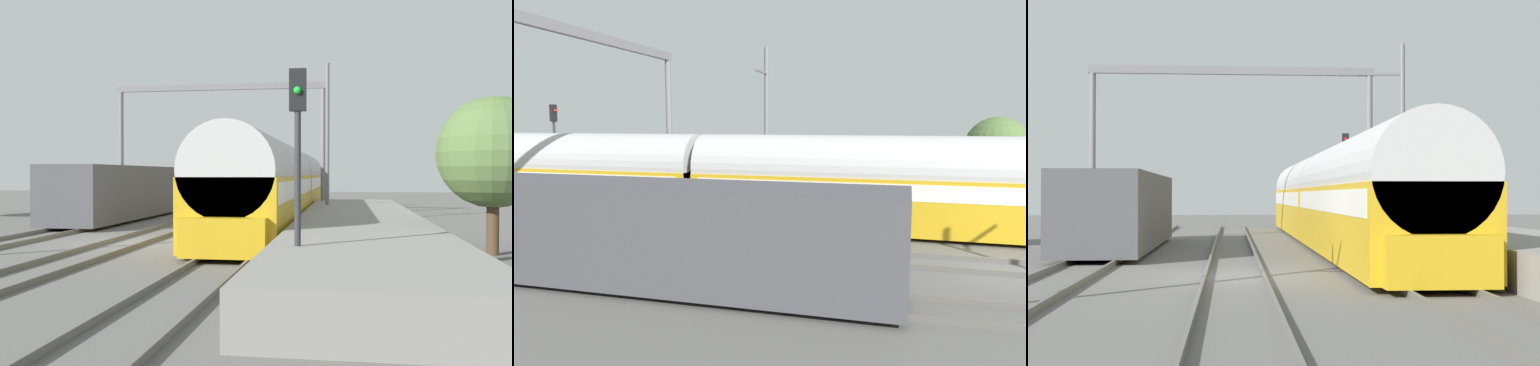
% 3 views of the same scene
% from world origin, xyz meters
% --- Properties ---
extents(ground, '(120.00, 120.00, 0.00)m').
position_xyz_m(ground, '(0.00, 0.00, 0.00)').
color(ground, '#5E5C59').
extents(track_west, '(1.52, 60.00, 0.16)m').
position_xyz_m(track_west, '(0.00, 0.00, 0.08)').
color(track_west, '#5C5A54').
rests_on(track_west, ground).
extents(track_east, '(1.52, 60.00, 0.16)m').
position_xyz_m(track_east, '(4.22, 0.00, 0.08)').
color(track_east, '#5C5A54').
rests_on(track_east, ground).
extents(platform, '(4.40, 28.00, 0.90)m').
position_xyz_m(platform, '(8.03, 2.00, 0.45)').
color(platform, gray).
rests_on(platform, ground).
extents(passenger_train, '(2.93, 32.85, 3.82)m').
position_xyz_m(passenger_train, '(4.22, 12.12, 1.97)').
color(passenger_train, gold).
rests_on(passenger_train, ground).
extents(freight_car, '(2.80, 13.00, 2.70)m').
position_xyz_m(freight_car, '(-4.22, 9.57, 1.47)').
color(freight_car, '#47474C').
rests_on(freight_car, ground).
extents(person_crossing, '(0.47, 0.42, 1.73)m').
position_xyz_m(person_crossing, '(5.34, 10.89, 1.03)').
color(person_crossing, '#313131').
rests_on(person_crossing, ground).
extents(railway_signal_far, '(0.36, 0.30, 5.43)m').
position_xyz_m(railway_signal_far, '(6.13, 21.37, 3.45)').
color(railway_signal_far, '#2D2D33').
rests_on(railway_signal_far, ground).
extents(catenary_gantry, '(12.83, 0.28, 7.86)m').
position_xyz_m(catenary_gantry, '(0.00, 14.68, 5.66)').
color(catenary_gantry, slate).
rests_on(catenary_gantry, ground).
extents(catenary_pole_east_mid, '(1.90, 0.20, 8.00)m').
position_xyz_m(catenary_pole_east_mid, '(6.57, 9.77, 4.15)').
color(catenary_pole_east_mid, slate).
rests_on(catenary_pole_east_mid, ground).
extents(tree_east_background, '(3.37, 3.37, 4.79)m').
position_xyz_m(tree_east_background, '(11.91, -1.27, 3.09)').
color(tree_east_background, '#4C3826').
rests_on(tree_east_background, ground).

